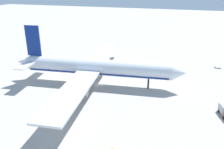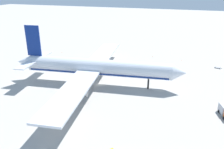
{
  "view_description": "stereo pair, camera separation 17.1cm",
  "coord_description": "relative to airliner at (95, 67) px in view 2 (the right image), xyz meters",
  "views": [
    {
      "loc": [
        32.3,
        -80.67,
        38.91
      ],
      "look_at": [
        5.08,
        2.5,
        4.04
      ],
      "focal_mm": 37.16,
      "sensor_mm": 36.0,
      "label": 1
    },
    {
      "loc": [
        32.46,
        -80.62,
        38.91
      ],
      "look_at": [
        5.08,
        2.5,
        4.04
      ],
      "focal_mm": 37.16,
      "sensor_mm": 36.0,
      "label": 2
    }
  ],
  "objects": [
    {
      "name": "baggage_cart_1",
      "position": [
        49.57,
        36.35,
        -7.08
      ],
      "size": [
        3.53,
        2.29,
        0.4
      ],
      "color": "gray",
      "rests_on": "ground"
    },
    {
      "name": "airliner",
      "position": [
        0.0,
        0.0,
        0.0
      ],
      "size": [
        69.5,
        82.2,
        23.16
      ],
      "color": "silver",
      "rests_on": "ground"
    },
    {
      "name": "traffic_cone_1",
      "position": [
        32.39,
        42.95,
        -7.07
      ],
      "size": [
        0.36,
        0.36,
        0.55
      ],
      "primitive_type": "cone",
      "color": "orange",
      "rests_on": "ground"
    },
    {
      "name": "traffic_cone_2",
      "position": [
        16.34,
        44.9,
        -7.07
      ],
      "size": [
        0.36,
        0.36,
        0.55
      ],
      "primitive_type": "cone",
      "color": "orange",
      "rests_on": "ground"
    },
    {
      "name": "traffic_cone_0",
      "position": [
        -36.01,
        36.21,
        -7.07
      ],
      "size": [
        0.36,
        0.36,
        0.55
      ],
      "primitive_type": "cone",
      "color": "orange",
      "rests_on": "ground"
    },
    {
      "name": "ground_plane",
      "position": [
        1.29,
        0.17,
        -7.34
      ],
      "size": [
        600.0,
        600.0,
        0.0
      ],
      "primitive_type": "plane",
      "color": "#ADA8A0"
    }
  ]
}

